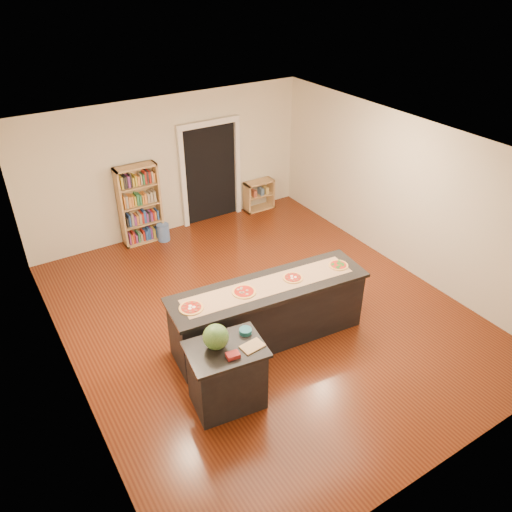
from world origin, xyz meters
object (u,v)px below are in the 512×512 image
kitchen_island (269,312)px  bookshelf (140,205)px  side_counter (227,376)px  watermelon (216,337)px  low_shelf (259,195)px  waste_bin (163,232)px

kitchen_island → bookshelf: bearing=103.3°
side_counter → watermelon: size_ratio=2.98×
side_counter → watermelon: bearing=144.9°
low_shelf → waste_bin: low_shelf is taller
kitchen_island → low_shelf: (2.28, 3.88, -0.15)m
waste_bin → watermelon: size_ratio=1.12×
bookshelf → waste_bin: size_ratio=4.50×
side_counter → watermelon: watermelon is taller
kitchen_island → watermelon: bearing=-144.7°
kitchen_island → low_shelf: kitchen_island is taller
bookshelf → low_shelf: bearing=-0.0°
kitchen_island → waste_bin: 3.71m
waste_bin → kitchen_island: bearing=-87.5°
bookshelf → watermelon: size_ratio=5.06×
waste_bin → watermelon: bearing=-103.9°
kitchen_island → side_counter: kitchen_island is taller
bookshelf → waste_bin: 0.75m
kitchen_island → side_counter: 1.40m
kitchen_island → waste_bin: size_ratio=8.25×
kitchen_island → watermelon: 1.56m
low_shelf → watermelon: watermelon is taller
side_counter → watermelon: 0.64m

